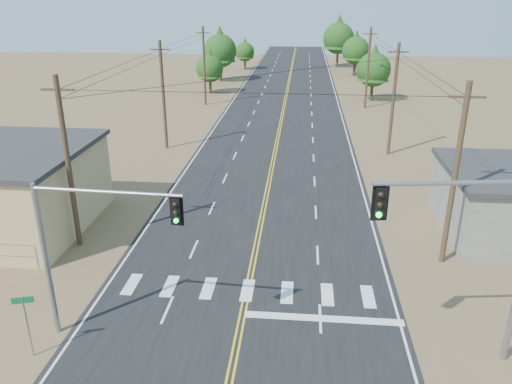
# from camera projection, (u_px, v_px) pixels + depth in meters

# --- Properties ---
(road) EXTENTS (15.00, 200.00, 0.02)m
(road) POSITION_uv_depth(u_px,v_px,m) (274.00, 157.00, 45.46)
(road) COLOR black
(road) RESTS_ON ground
(utility_pole_left_near) EXTENTS (1.80, 0.30, 10.00)m
(utility_pole_left_near) POSITION_uv_depth(u_px,v_px,m) (68.00, 163.00, 27.84)
(utility_pole_left_near) COLOR #4C3826
(utility_pole_left_near) RESTS_ON ground
(utility_pole_left_mid) EXTENTS (1.80, 0.30, 10.00)m
(utility_pole_left_mid) POSITION_uv_depth(u_px,v_px,m) (163.00, 95.00, 46.32)
(utility_pole_left_mid) COLOR #4C3826
(utility_pole_left_mid) RESTS_ON ground
(utility_pole_left_far) EXTENTS (1.80, 0.30, 10.00)m
(utility_pole_left_far) POSITION_uv_depth(u_px,v_px,m) (204.00, 66.00, 64.80)
(utility_pole_left_far) COLOR #4C3826
(utility_pole_left_far) RESTS_ON ground
(utility_pole_right_near) EXTENTS (1.80, 0.30, 10.00)m
(utility_pole_right_near) POSITION_uv_depth(u_px,v_px,m) (455.00, 175.00, 26.01)
(utility_pole_right_near) COLOR #4C3826
(utility_pole_right_near) RESTS_ON ground
(utility_pole_right_mid) EXTENTS (1.80, 0.30, 10.00)m
(utility_pole_right_mid) POSITION_uv_depth(u_px,v_px,m) (393.00, 99.00, 44.49)
(utility_pole_right_mid) COLOR #4C3826
(utility_pole_right_mid) RESTS_ON ground
(utility_pole_right_far) EXTENTS (1.80, 0.30, 10.00)m
(utility_pole_right_far) POSITION_uv_depth(u_px,v_px,m) (368.00, 68.00, 62.96)
(utility_pole_right_far) COLOR #4C3826
(utility_pole_right_far) RESTS_ON ground
(signal_mast_left) EXTENTS (6.19, 0.67, 7.04)m
(signal_mast_left) POSITION_uv_depth(u_px,v_px,m) (83.00, 238.00, 20.11)
(signal_mast_left) COLOR gray
(signal_mast_left) RESTS_ON ground
(signal_mast_right) EXTENTS (6.17, 1.20, 7.99)m
(signal_mast_right) POSITION_uv_depth(u_px,v_px,m) (483.00, 243.00, 18.41)
(signal_mast_right) COLOR gray
(signal_mast_right) RESTS_ON ground
(street_sign) EXTENTS (0.82, 0.28, 2.84)m
(street_sign) POSITION_uv_depth(u_px,v_px,m) (26.00, 317.00, 19.95)
(street_sign) COLOR gray
(street_sign) RESTS_ON ground
(tree_left_near) EXTENTS (3.95, 3.95, 6.59)m
(tree_left_near) POSITION_uv_depth(u_px,v_px,m) (210.00, 66.00, 72.66)
(tree_left_near) COLOR #3F2D1E
(tree_left_near) RESTS_ON ground
(tree_left_mid) EXTENTS (5.44, 5.44, 9.06)m
(tree_left_mid) POSITION_uv_depth(u_px,v_px,m) (220.00, 47.00, 82.17)
(tree_left_mid) COLOR #3F2D1E
(tree_left_mid) RESTS_ON ground
(tree_left_far) EXTENTS (3.62, 3.62, 6.04)m
(tree_left_far) POSITION_uv_depth(u_px,v_px,m) (245.00, 50.00, 95.75)
(tree_left_far) COLOR #3F2D1E
(tree_left_far) RESTS_ON ground
(tree_right_near) EXTENTS (4.60, 4.60, 7.67)m
(tree_right_near) POSITION_uv_depth(u_px,v_px,m) (374.00, 66.00, 67.40)
(tree_right_near) COLOR #3F2D1E
(tree_right_near) RESTS_ON ground
(tree_right_mid) EXTENTS (4.79, 4.79, 7.98)m
(tree_right_mid) POSITION_uv_depth(u_px,v_px,m) (356.00, 48.00, 88.10)
(tree_right_mid) COLOR #3F2D1E
(tree_right_mid) RESTS_ON ground
(tree_right_far) EXTENTS (6.04, 6.04, 10.07)m
(tree_right_far) POSITION_uv_depth(u_px,v_px,m) (339.00, 35.00, 97.80)
(tree_right_far) COLOR #3F2D1E
(tree_right_far) RESTS_ON ground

